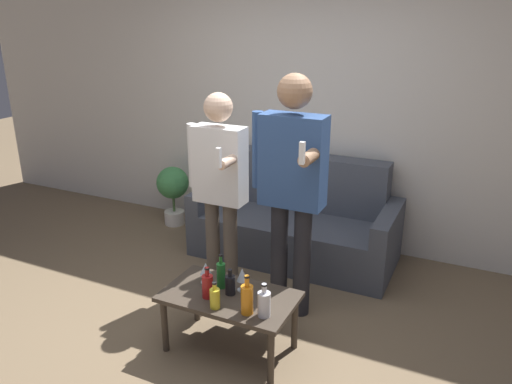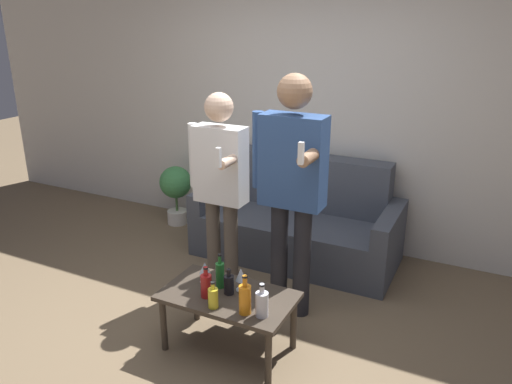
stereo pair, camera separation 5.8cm
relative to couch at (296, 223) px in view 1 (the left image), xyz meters
name	(u,v)px [view 1 (the left image)]	position (x,y,z in m)	size (l,w,h in m)	color
ground_plane	(201,343)	(-0.09, -1.56, -0.32)	(16.00, 16.00, 0.00)	#756047
wall_back	(307,103)	(-0.09, 0.44, 1.03)	(8.00, 0.06, 2.70)	silver
couch	(296,223)	(0.00, 0.00, 0.00)	(1.83, 0.81, 0.91)	#474C56
coffee_table	(229,302)	(0.12, -1.53, 0.05)	(0.87, 0.50, 0.42)	#3D3328
bottle_orange	(215,298)	(0.11, -1.70, 0.17)	(0.06, 0.06, 0.18)	yellow
bottle_green	(208,285)	(0.00, -1.61, 0.19)	(0.07, 0.07, 0.21)	#B21E1E
bottle_dark	(230,284)	(0.12, -1.51, 0.17)	(0.07, 0.07, 0.18)	black
bottle_yellow	(221,274)	(0.02, -1.47, 0.20)	(0.06, 0.06, 0.24)	#23752D
bottle_red	(247,299)	(0.31, -1.67, 0.20)	(0.08, 0.08, 0.26)	orange
bottle_clear	(264,303)	(0.42, -1.65, 0.19)	(0.08, 0.08, 0.22)	silver
wine_glass_near	(206,269)	(-0.10, -1.46, 0.20)	(0.08, 0.08, 0.15)	silver
wine_glass_far	(242,275)	(0.17, -1.44, 0.21)	(0.07, 0.07, 0.16)	silver
person_standing_left	(219,180)	(-0.30, -0.88, 0.64)	(0.47, 0.42, 1.61)	brown
person_standing_right	(292,180)	(0.29, -0.91, 0.73)	(0.54, 0.46, 1.78)	#232328
potted_plant	(173,188)	(-1.44, 0.11, 0.09)	(0.34, 0.34, 0.64)	silver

